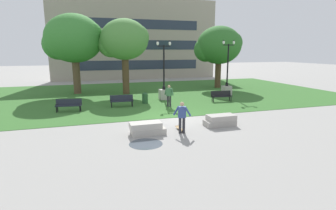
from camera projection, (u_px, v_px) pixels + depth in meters
name	position (u px, v px, depth m)	size (l,w,h in m)	color
ground_plane	(172.00, 118.00, 17.22)	(140.00, 140.00, 0.00)	gray
grass_lawn	(141.00, 94.00, 26.57)	(40.00, 20.00, 0.02)	#336628
concrete_block_center	(147.00, 128.00, 13.89)	(1.86, 0.90, 0.64)	#B2ADA3
concrete_block_left	(220.00, 120.00, 15.45)	(1.82, 0.90, 0.64)	#9E9991
person_skateboarder	(182.00, 116.00, 13.89)	(0.89, 0.54, 1.71)	#28282D
skateboard	(180.00, 129.00, 14.57)	(0.27, 1.03, 0.14)	olive
puddle	(146.00, 144.00, 12.46)	(1.61, 1.61, 0.01)	#47515B
park_bench_near_left	(122.00, 100.00, 20.61)	(1.82, 0.62, 0.90)	#1E232D
park_bench_near_right	(221.00, 95.00, 22.69)	(1.85, 0.72, 0.90)	black
park_bench_far_left	(69.00, 104.00, 18.93)	(1.86, 0.78, 0.90)	#1E232D
lamp_post_left	(164.00, 88.00, 23.48)	(1.32, 0.80, 5.21)	#ADA89E
lamp_post_center	(227.00, 84.00, 25.86)	(1.32, 0.80, 5.35)	#ADA89E
tree_far_left	(124.00, 40.00, 25.78)	(4.93, 4.70, 7.41)	#4C3823
tree_near_right	(73.00, 39.00, 25.85)	(5.88, 5.60, 7.89)	brown
tree_near_left	(218.00, 46.00, 30.36)	(5.37, 5.12, 7.12)	#4C3823
trash_bin	(145.00, 98.00, 21.84)	(0.49, 0.49, 0.96)	#234C28
person_bystander_near_lawn	(169.00, 95.00, 20.45)	(0.64, 0.68, 1.71)	#28282D
building_facade_distant	(138.00, 39.00, 39.61)	(25.21, 1.03, 12.10)	gray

